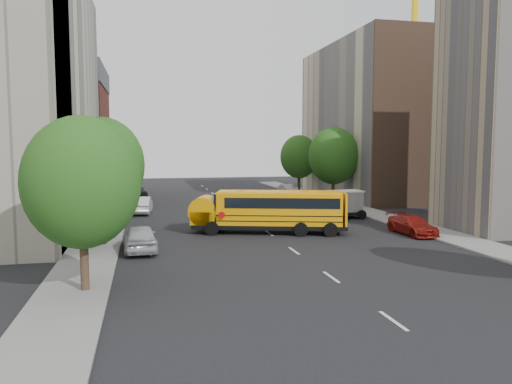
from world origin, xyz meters
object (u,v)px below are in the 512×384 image
object	(u,v)px
street_tree_4	(333,156)
parked_car_1	(142,205)
school_bus	(268,209)
parked_car_3	(412,225)
street_tree_1	(102,165)
parked_car_0	(140,238)
street_tree_2	(117,159)
street_tree_0	(82,183)
parked_car_2	(136,192)
parked_car_4	(328,199)
safari_truck	(331,204)
street_tree_5	(299,157)
tower_crane	(430,12)
parked_car_5	(289,190)

from	to	relation	value
street_tree_4	parked_car_1	xyz separation A→B (m)	(-19.80, -3.56, -4.30)
school_bus	parked_car_3	xyz separation A→B (m)	(9.63, -2.78, -1.03)
street_tree_1	parked_car_0	bearing A→B (deg)	-44.07
street_tree_4	parked_car_0	xyz separation A→B (m)	(-19.80, -20.13, -4.28)
street_tree_2	school_bus	world-z (taller)	street_tree_2
street_tree_0	parked_car_3	distance (m)	23.00
parked_car_2	street_tree_4	bearing A→B (deg)	151.88
parked_car_0	street_tree_4	bearing A→B (deg)	-137.77
parked_car_0	parked_car_2	world-z (taller)	parked_car_0
parked_car_4	street_tree_4	bearing A→B (deg)	60.88
school_bus	safari_truck	distance (m)	8.69
parked_car_4	school_bus	bearing A→B (deg)	-123.22
street_tree_5	safari_truck	size ratio (longest dim) A/B	1.32
street_tree_2	parked_car_0	world-z (taller)	street_tree_2
street_tree_1	parked_car_2	world-z (taller)	street_tree_1
street_tree_5	school_bus	distance (m)	30.05
parked_car_3	tower_crane	bearing A→B (deg)	54.82
street_tree_1	street_tree_5	size ratio (longest dim) A/B	1.05
tower_crane	parked_car_0	xyz separation A→B (m)	(-39.05, -34.13, -23.68)
street_tree_1	parked_car_4	bearing A→B (deg)	37.32
parked_car_1	street_tree_4	bearing A→B (deg)	-165.03
street_tree_5	safari_truck	distance (m)	23.08
parked_car_0	parked_car_3	distance (m)	18.47
street_tree_4	parked_car_5	world-z (taller)	street_tree_4
street_tree_5	parked_car_2	bearing A→B (deg)	-174.03
tower_crane	school_bus	world-z (taller)	tower_crane
safari_truck	parked_car_3	size ratio (longest dim) A/B	1.25
street_tree_0	street_tree_5	world-z (taller)	street_tree_5
street_tree_1	parked_car_4	xyz separation A→B (m)	(20.60, 15.71, -4.17)
parked_car_0	parked_car_4	size ratio (longest dim) A/B	1.01
parked_car_0	parked_car_4	world-z (taller)	parked_car_0
safari_truck	parked_car_1	bearing A→B (deg)	150.51
street_tree_4	parked_car_4	size ratio (longest dim) A/B	1.76
parked_car_1	parked_car_5	size ratio (longest dim) A/B	1.11
street_tree_2	street_tree_5	distance (m)	25.06
street_tree_4	parked_car_3	world-z (taller)	street_tree_4
street_tree_0	parked_car_5	xyz separation A→B (m)	(19.80, 37.19, -3.94)
street_tree_2	street_tree_5	world-z (taller)	street_tree_2
tower_crane	parked_car_5	world-z (taller)	tower_crane
parked_car_3	parked_car_4	size ratio (longest dim) A/B	0.99
street_tree_0	school_bus	size ratio (longest dim) A/B	0.67
street_tree_0	parked_car_2	xyz separation A→B (m)	(1.51, 37.86, -3.91)
school_bus	parked_car_3	world-z (taller)	school_bus
school_bus	parked_car_0	world-z (taller)	school_bus
safari_truck	school_bus	bearing A→B (deg)	-147.48
parked_car_2	parked_car_5	size ratio (longest dim) A/B	1.25
street_tree_5	school_bus	size ratio (longest dim) A/B	0.68
safari_truck	parked_car_5	world-z (taller)	safari_truck
tower_crane	street_tree_1	distance (m)	55.74
safari_truck	parked_car_3	xyz separation A→B (m)	(2.82, -8.15, -0.59)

